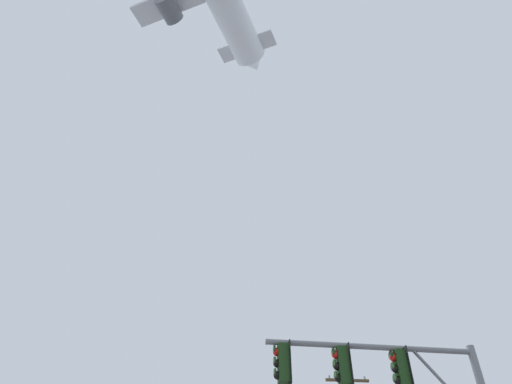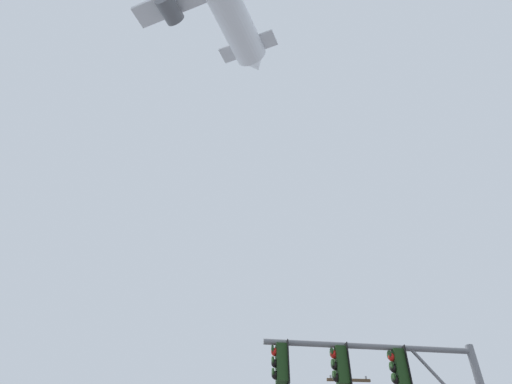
# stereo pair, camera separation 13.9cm
# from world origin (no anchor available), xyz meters

# --- Properties ---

